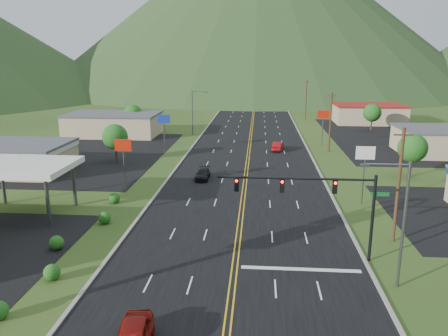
# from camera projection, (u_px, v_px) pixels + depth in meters

# --- Properties ---
(traffic_signal) EXTENTS (13.10, 0.43, 7.00)m
(traffic_signal) POSITION_uv_depth(u_px,v_px,m) (321.00, 195.00, 33.47)
(traffic_signal) COLOR black
(traffic_signal) RESTS_ON ground
(streetlight_east) EXTENTS (3.28, 0.25, 9.00)m
(streetlight_east) POSITION_uv_depth(u_px,v_px,m) (400.00, 217.00, 29.28)
(streetlight_east) COLOR #59595E
(streetlight_east) RESTS_ON ground
(streetlight_west) EXTENTS (3.28, 0.25, 9.00)m
(streetlight_west) POSITION_uv_depth(u_px,v_px,m) (194.00, 109.00, 89.01)
(streetlight_west) COLOR #59595E
(streetlight_west) RESTS_ON ground
(gas_canopy) EXTENTS (10.00, 8.00, 5.30)m
(gas_canopy) POSITION_uv_depth(u_px,v_px,m) (21.00, 168.00, 43.53)
(gas_canopy) COLOR white
(gas_canopy) RESTS_ON ground
(building_west_mid) EXTENTS (14.40, 10.40, 4.10)m
(building_west_mid) POSITION_uv_depth(u_px,v_px,m) (15.00, 156.00, 60.41)
(building_west_mid) COLOR tan
(building_west_mid) RESTS_ON ground
(building_west_far) EXTENTS (18.40, 11.40, 4.50)m
(building_west_far) POSITION_uv_depth(u_px,v_px,m) (114.00, 124.00, 89.07)
(building_west_far) COLOR tan
(building_west_far) RESTS_ON ground
(building_east_mid) EXTENTS (14.40, 11.40, 4.30)m
(building_east_mid) POSITION_uv_depth(u_px,v_px,m) (443.00, 141.00, 71.87)
(building_east_mid) COLOR tan
(building_east_mid) RESTS_ON ground
(building_east_far) EXTENTS (16.40, 12.40, 4.50)m
(building_east_far) POSITION_uv_depth(u_px,v_px,m) (368.00, 113.00, 105.96)
(building_east_far) COLOR tan
(building_east_far) RESTS_ON ground
(pole_sign_west_a) EXTENTS (2.00, 0.18, 6.40)m
(pole_sign_west_a) POSITION_uv_depth(u_px,v_px,m) (123.00, 151.00, 50.59)
(pole_sign_west_a) COLOR #59595E
(pole_sign_west_a) RESTS_ON ground
(pole_sign_west_b) EXTENTS (2.00, 0.18, 6.40)m
(pole_sign_west_b) POSITION_uv_depth(u_px,v_px,m) (164.00, 123.00, 71.84)
(pole_sign_west_b) COLOR #59595E
(pole_sign_west_b) RESTS_ON ground
(pole_sign_east_a) EXTENTS (2.00, 0.18, 6.40)m
(pole_sign_east_a) POSITION_uv_depth(u_px,v_px,m) (365.00, 159.00, 46.56)
(pole_sign_east_a) COLOR #59595E
(pole_sign_east_a) RESTS_ON ground
(pole_sign_east_b) EXTENTS (2.00, 0.18, 6.40)m
(pole_sign_east_b) POSITION_uv_depth(u_px,v_px,m) (323.00, 118.00, 77.46)
(pole_sign_east_b) COLOR #59595E
(pole_sign_east_b) RESTS_ON ground
(tree_west_a) EXTENTS (3.84, 3.84, 5.82)m
(tree_west_a) POSITION_uv_depth(u_px,v_px,m) (115.00, 137.00, 65.83)
(tree_west_a) COLOR #382314
(tree_west_a) RESTS_ON ground
(tree_west_b) EXTENTS (3.84, 3.84, 5.82)m
(tree_west_b) POSITION_uv_depth(u_px,v_px,m) (133.00, 114.00, 92.30)
(tree_west_b) COLOR #382314
(tree_west_b) RESTS_ON ground
(tree_east_a) EXTENTS (3.84, 3.84, 5.82)m
(tree_east_a) POSITION_uv_depth(u_px,v_px,m) (413.00, 148.00, 57.73)
(tree_east_a) COLOR #382314
(tree_east_a) RESTS_ON ground
(tree_east_b) EXTENTS (3.84, 3.84, 5.82)m
(tree_east_b) POSITION_uv_depth(u_px,v_px,m) (372.00, 113.00, 94.12)
(tree_east_b) COLOR #382314
(tree_east_b) RESTS_ON ground
(utility_pole_a) EXTENTS (1.60, 0.28, 10.00)m
(utility_pole_a) POSITION_uv_depth(u_px,v_px,m) (398.00, 185.00, 36.84)
(utility_pole_a) COLOR #382314
(utility_pole_a) RESTS_ON ground
(utility_pole_b) EXTENTS (1.60, 0.28, 10.00)m
(utility_pole_b) POSITION_uv_depth(u_px,v_px,m) (330.00, 122.00, 72.57)
(utility_pole_b) COLOR #382314
(utility_pole_b) RESTS_ON ground
(utility_pole_c) EXTENTS (1.60, 0.28, 10.00)m
(utility_pole_c) POSITION_uv_depth(u_px,v_px,m) (306.00, 99.00, 111.20)
(utility_pole_c) COLOR #382314
(utility_pole_c) RESTS_ON ground
(utility_pole_d) EXTENTS (1.60, 0.28, 10.00)m
(utility_pole_d) POSITION_uv_depth(u_px,v_px,m) (294.00, 88.00, 149.84)
(utility_pole_d) COLOR #382314
(utility_pole_d) RESTS_ON ground
(mountain_n) EXTENTS (220.00, 220.00, 85.00)m
(mountain_n) POSITION_uv_depth(u_px,v_px,m) (258.00, 3.00, 223.73)
(mountain_n) COLOR #223618
(mountain_n) RESTS_ON ground
(car_dark_mid) EXTENTS (1.76, 4.28, 1.24)m
(car_dark_mid) POSITION_uv_depth(u_px,v_px,m) (203.00, 175.00, 57.25)
(car_dark_mid) COLOR black
(car_dark_mid) RESTS_ON ground
(car_red_far) EXTENTS (2.27, 4.66, 1.47)m
(car_red_far) POSITION_uv_depth(u_px,v_px,m) (278.00, 146.00, 74.76)
(car_red_far) COLOR maroon
(car_red_far) RESTS_ON ground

